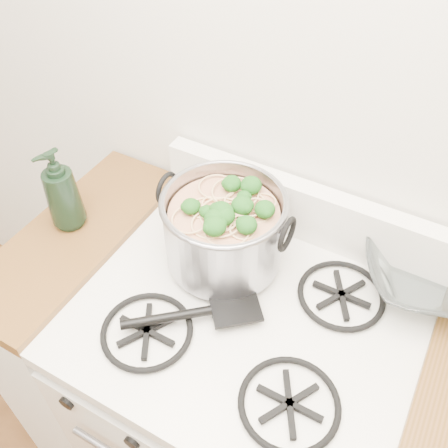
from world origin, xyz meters
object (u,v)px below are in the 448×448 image
spatula (236,306)px  glass_bowl (427,277)px  bottle (61,189)px  gas_range (241,406)px  stock_pot (224,230)px

spatula → glass_bowl: bearing=88.8°
glass_bowl → bottle: 0.90m
glass_bowl → gas_range: bearing=-139.8°
spatula → bottle: bottle is taller
gas_range → spatula: (-0.02, -0.01, 0.50)m
stock_pot → bottle: bottle is taller
gas_range → stock_pot: size_ratio=2.88×
gas_range → bottle: (-0.53, 0.03, 0.60)m
stock_pot → spatula: size_ratio=1.03×
stock_pot → bottle: size_ratio=1.37×
stock_pot → spatula: bearing=-51.7°
spatula → glass_bowl: (0.35, 0.29, 0.00)m
bottle → stock_pot: bearing=29.7°
spatula → bottle: bearing=-134.1°
stock_pot → glass_bowl: 0.49m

